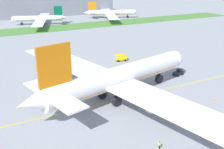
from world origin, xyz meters
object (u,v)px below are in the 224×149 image
at_px(traffic_cone_starboard_wing, 215,100).
at_px(service_truck_baggage_loader, 121,57).
at_px(parked_airliner_far_outer, 110,13).
at_px(parked_airliner_far_right, 40,19).
at_px(airliner_foreground, 117,78).
at_px(service_truck_fuel_bowser, 60,59).
at_px(ground_crew_wingwalker_port, 159,144).
at_px(pushback_tug, 178,72).
at_px(traffic_cone_near_nose, 215,102).

distance_m(traffic_cone_starboard_wing, service_truck_baggage_loader, 45.04).
bearing_deg(parked_airliner_far_outer, parked_airliner_far_right, -175.61).
distance_m(airliner_foreground, traffic_cone_starboard_wing, 28.58).
xyz_separation_m(traffic_cone_starboard_wing, service_truck_fuel_bowser, (-28.77, 54.94, 1.15)).
relative_size(airliner_foreground, parked_airliner_far_outer, 1.32).
height_order(traffic_cone_starboard_wing, parked_airliner_far_outer, parked_airliner_far_outer).
xyz_separation_m(ground_crew_wingwalker_port, parked_airliner_far_right, (12.22, 157.39, 3.33)).
bearing_deg(airliner_foreground, ground_crew_wingwalker_port, -97.75).
relative_size(service_truck_fuel_bowser, parked_airliner_far_right, 0.10).
relative_size(service_truck_baggage_loader, parked_airliner_far_outer, 0.07).
height_order(airliner_foreground, pushback_tug, airliner_foreground).
distance_m(airliner_foreground, service_truck_fuel_bowser, 41.76).
relative_size(airliner_foreground, service_truck_fuel_bowser, 15.14).
bearing_deg(service_truck_baggage_loader, service_truck_fuel_bowser, 155.85).
bearing_deg(traffic_cone_starboard_wing, ground_crew_wingwalker_port, -158.80).
xyz_separation_m(service_truck_baggage_loader, service_truck_fuel_bowser, (-22.95, 10.29, -0.12)).
height_order(service_truck_baggage_loader, service_truck_fuel_bowser, service_truck_baggage_loader).
height_order(traffic_cone_near_nose, service_truck_baggage_loader, service_truck_baggage_loader).
xyz_separation_m(pushback_tug, traffic_cone_near_nose, (-5.55, -21.99, -0.72)).
bearing_deg(traffic_cone_near_nose, parked_airliner_far_right, 95.44).
xyz_separation_m(traffic_cone_starboard_wing, parked_airliner_far_right, (-15.39, 146.68, 4.10)).
relative_size(ground_crew_wingwalker_port, parked_airliner_far_right, 0.03).
bearing_deg(traffic_cone_starboard_wing, traffic_cone_near_nose, -133.81).
height_order(pushback_tug, service_truck_fuel_bowser, service_truck_fuel_bowser).
height_order(pushback_tug, service_truck_baggage_loader, service_truck_baggage_loader).
relative_size(service_truck_baggage_loader, parked_airliner_far_right, 0.08).
relative_size(pushback_tug, service_truck_baggage_loader, 1.15).
relative_size(ground_crew_wingwalker_port, service_truck_fuel_bowser, 0.29).
xyz_separation_m(pushback_tug, service_truck_fuel_bowser, (-33.03, 34.29, 0.42)).
distance_m(pushback_tug, service_truck_fuel_bowser, 47.62).
bearing_deg(parked_airliner_far_outer, ground_crew_wingwalker_port, -113.71).
bearing_deg(airliner_foreground, service_truck_baggage_loader, 59.15).
height_order(traffic_cone_starboard_wing, parked_airliner_far_right, parked_airliner_far_right).
bearing_deg(parked_airliner_far_right, parked_airliner_far_outer, 4.39).
bearing_deg(pushback_tug, service_truck_baggage_loader, 112.78).
xyz_separation_m(airliner_foreground, pushback_tug, (28.55, 6.91, -5.51)).
height_order(traffic_cone_starboard_wing, service_truck_baggage_loader, service_truck_baggage_loader).
relative_size(traffic_cone_near_nose, parked_airliner_far_right, 0.01).
relative_size(pushback_tug, traffic_cone_near_nose, 9.96).
bearing_deg(parked_airliner_far_outer, traffic_cone_starboard_wing, -106.04).
distance_m(airliner_foreground, pushback_tug, 29.88).
relative_size(airliner_foreground, pushback_tug, 15.73).
bearing_deg(pushback_tug, parked_airliner_far_right, 98.86).
height_order(airliner_foreground, ground_crew_wingwalker_port, airliner_foreground).
xyz_separation_m(ground_crew_wingwalker_port, service_truck_baggage_loader, (21.79, 55.35, 0.50)).
bearing_deg(airliner_foreground, parked_airliner_far_right, 86.17).
bearing_deg(service_truck_fuel_bowser, traffic_cone_starboard_wing, -62.36).
bearing_deg(ground_crew_wingwalker_port, pushback_tug, 44.53).
bearing_deg(ground_crew_wingwalker_port, traffic_cone_starboard_wing, 21.20).
bearing_deg(service_truck_fuel_bowser, parked_airliner_far_outer, 53.11).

